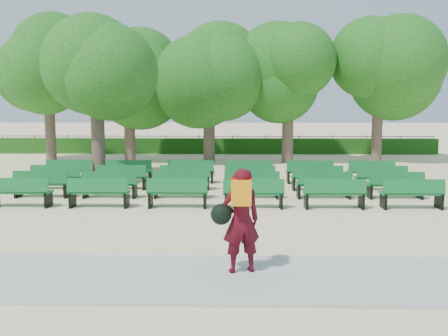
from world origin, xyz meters
The scene contains 9 objects.
ground centered at (0.00, 0.00, 0.00)m, with size 120.00×120.00×0.00m, color beige.
paving centered at (0.00, -7.40, 0.03)m, with size 30.00×2.20×0.06m, color #B5B5B0.
curb centered at (0.00, -6.25, 0.05)m, with size 30.00×0.12×0.10m, color silver.
hedge centered at (0.00, 14.00, 0.45)m, with size 26.00×0.70×0.90m, color #1D5014.
fence centered at (0.00, 14.40, 0.00)m, with size 26.00×0.10×1.02m, color black, non-canonical shape.
tree_line centered at (0.00, 10.00, 0.00)m, with size 21.80×6.80×7.04m, color #22681C, non-canonical shape.
bench_array centered at (0.58, 0.82, 0.09)m, with size 1.76×0.62×1.09m.
tree_among centered at (-4.03, 3.18, 3.76)m, with size 3.76×3.76×5.48m.
person centered at (1.22, -7.08, 1.01)m, with size 0.91×0.60×1.84m.
Camera 1 is at (1.14, -15.53, 3.01)m, focal length 40.00 mm.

